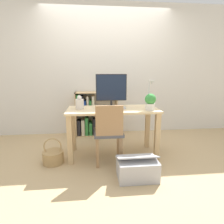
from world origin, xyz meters
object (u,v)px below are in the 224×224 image
Objects in this scene: desk_lamp at (150,91)px; basket at (53,156)px; vase at (80,103)px; keyboard at (114,108)px; bookshelf at (90,116)px; storage_box at (137,168)px; chair at (109,132)px; monitor at (111,89)px; potted_plant at (150,102)px.

desk_lamp reaches higher than basket.
vase is 0.85m from basket.
keyboard is 1.09m from bookshelf.
basket reaches higher than storage_box.
bookshelf reaches higher than basket.
vase is 0.48× the size of desk_lamp.
basket is at bearing -172.19° from desk_lamp.
bookshelf is at bearing 109.68° from storage_box.
chair reaches higher than keyboard.
chair is 0.97× the size of bookshelf.
monitor is 1.10m from bookshelf.
monitor reaches higher than bookshelf.
desk_lamp is (0.55, -0.01, 0.25)m from keyboard.
desk_lamp is at bearing 75.84° from potted_plant.
keyboard is (0.02, -0.13, -0.28)m from monitor.
monitor is 0.31m from keyboard.
chair is at bearing -167.93° from potted_plant.
keyboard is 1.51× the size of potted_plant.
desk_lamp is 1.77× the size of potted_plant.
monitor reaches higher than keyboard.
keyboard is 0.51m from vase.
bookshelf reaches higher than storage_box.
bookshelf is 2.36× the size of basket.
bookshelf is 1.31m from basket.
bookshelf is at bearing 133.98° from desk_lamp.
chair is at bearing 128.75° from storage_box.
monitor reaches higher than basket.
basket is (-1.40, -0.03, -0.77)m from potted_plant.
chair is 2.30× the size of basket.
vase is at bearing 148.65° from chair.
basket is at bearing -158.82° from monitor.
keyboard is at bearing 160.91° from potted_plant.
chair is (-0.08, -0.44, -0.55)m from monitor.
bookshelf reaches higher than chair.
vase is at bearing 178.55° from desk_lamp.
desk_lamp reaches higher than bookshelf.
monitor reaches higher than storage_box.
storage_box is at bearing -45.12° from vase.
basket is 1.22m from storage_box.
desk_lamp reaches higher than storage_box.
basket is at bearing -178.86° from potted_plant.
monitor is 1.35× the size of basket.
chair is at bearing -155.33° from desk_lamp.
desk_lamp is (1.06, -0.03, 0.17)m from vase.
bookshelf is (-0.36, 0.83, -0.62)m from monitor.
keyboard is at bearing 79.55° from chair.
desk_lamp is at bearing -46.02° from bookshelf.
potted_plant reaches higher than chair.
basket is at bearing -167.05° from keyboard.
chair is at bearing -7.44° from basket.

